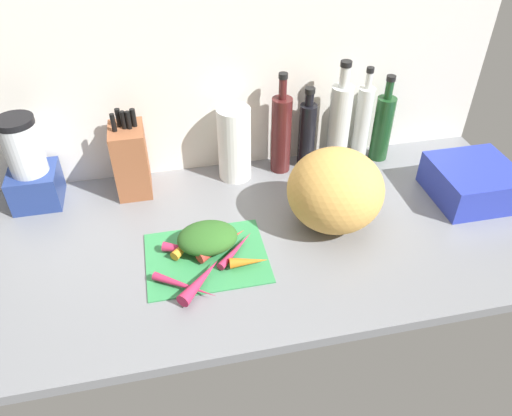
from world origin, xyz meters
The scene contains 22 objects.
ground_plane centered at (0.00, 0.00, -1.50)cm, with size 170.00×80.00×3.00cm, color slate.
wall_back centered at (0.00, 38.50, 30.00)cm, with size 170.00×3.00×60.00cm, color silver.
cutting_board centered at (-17.60, -7.82, 0.40)cm, with size 32.75×25.80×0.80cm, color #338C4C.
carrot_0 centered at (-24.49, -18.53, 1.92)cm, with size 2.24×2.24×17.95cm, color #B2264C.
carrot_1 centered at (-22.46, -5.69, 2.16)cm, with size 2.71×2.71×13.81cm, color #B2264C.
carrot_2 centered at (-16.89, -2.03, 1.83)cm, with size 2.07×2.07×11.34cm, color orange.
carrot_3 centered at (-20.67, -1.42, 2.14)cm, with size 2.67×2.67×16.82cm, color orange.
carrot_4 centered at (-9.38, -8.08, 1.93)cm, with size 2.27×2.27×15.78cm, color #B2264C.
carrot_5 centered at (-20.27, -18.09, 2.59)cm, with size 3.58×3.58×16.18cm, color #B2264C.
carrot_6 centered at (-12.74, -5.67, 2.50)cm, with size 3.41×3.41×16.50cm, color red.
carrot_7 centered at (-6.92, -13.80, 2.25)cm, with size 2.91×2.91×10.33cm, color orange.
carrot_greens_pile centered at (-16.64, -4.48, 4.31)cm, with size 16.61×12.77×7.03cm, color #2D6023.
winter_squash centered at (20.71, -0.53, 11.86)cm, with size 27.51×27.16×23.71cm, color gold.
knife_block centered at (-35.65, 28.34, 11.49)cm, with size 10.24×13.34×27.92cm.
blender_appliance centered at (-65.10, 28.52, 12.44)cm, with size 14.31×14.31×28.93cm.
paper_towel_roll centered at (-2.89, 29.50, 12.36)cm, with size 10.62×10.62×24.72cm, color white.
bottle_0 centered at (12.77, 30.33, 13.84)cm, with size 6.60×6.60×34.38cm.
bottle_1 centered at (21.86, 31.13, 12.17)cm, with size 5.72×5.72×28.34cm.
bottle_2 centered at (31.82, 28.71, 15.44)cm, with size 7.13×7.13×37.14cm.
bottle_3 centered at (40.66, 30.17, 14.10)cm, with size 5.41×5.41×33.80cm.
bottle_4 centered at (48.26, 30.28, 12.18)cm, with size 6.42×6.42×30.32cm.
dish_rack centered at (67.45, 2.81, 5.42)cm, with size 24.23×23.93×10.85cm, color #2838AD.
Camera 1 is at (-24.74, -105.83, 95.20)cm, focal length 34.78 mm.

